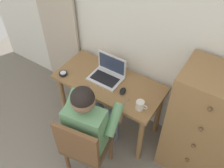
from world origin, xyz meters
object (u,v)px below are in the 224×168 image
at_px(dresser, 202,127).
at_px(chair, 84,146).
at_px(desk, 109,89).
at_px(coffee_mug, 140,105).
at_px(desk_clock, 63,74).
at_px(laptop, 108,73).
at_px(computer_mouse, 123,91).
at_px(person_seated, 92,120).

relative_size(dresser, chair, 1.44).
xyz_separation_m(desk, coffee_mug, (0.44, -0.15, 0.17)).
bearing_deg(coffee_mug, desk, 161.82).
bearing_deg(chair, desk_clock, 143.22).
bearing_deg(desk, laptop, 138.32).
bearing_deg(chair, desk, 102.76).
height_order(desk, coffee_mug, coffee_mug).
relative_size(dresser, computer_mouse, 12.72).
xyz_separation_m(dresser, coffee_mug, (-0.56, -0.20, 0.15)).
distance_m(chair, coffee_mug, 0.65).
distance_m(desk, computer_mouse, 0.25).
relative_size(dresser, coffee_mug, 10.60).
bearing_deg(laptop, person_seated, -71.47).
height_order(chair, laptop, laptop).
bearing_deg(chair, coffee_mug, 59.33).
bearing_deg(desk_clock, dresser, 9.30).
height_order(desk, computer_mouse, computer_mouse).
bearing_deg(laptop, dresser, 0.54).
bearing_deg(coffee_mug, desk_clock, -177.53).
bearing_deg(computer_mouse, desk_clock, 176.24).
height_order(laptop, desk_clock, laptop).
relative_size(laptop, coffee_mug, 2.84).
xyz_separation_m(desk, computer_mouse, (0.20, -0.05, 0.14)).
height_order(laptop, coffee_mug, laptop).
distance_m(person_seated, computer_mouse, 0.43).
relative_size(person_seated, computer_mouse, 12.01).
height_order(dresser, person_seated, dresser).
height_order(person_seated, desk_clock, person_seated).
bearing_deg(person_seated, chair, -81.53).
height_order(dresser, computer_mouse, dresser).
relative_size(dresser, laptop, 3.73).
bearing_deg(chair, computer_mouse, 84.99).
relative_size(computer_mouse, coffee_mug, 0.83).
bearing_deg(dresser, coffee_mug, -160.17).
bearing_deg(dresser, desk_clock, -170.70).
distance_m(dresser, coffee_mug, 0.62).
bearing_deg(desk_clock, laptop, 28.94).
relative_size(dresser, desk_clock, 14.13).
xyz_separation_m(desk, chair, (0.15, -0.65, -0.12)).
distance_m(desk, dresser, 1.01).
bearing_deg(desk_clock, chair, -36.78).
xyz_separation_m(chair, laptop, (-0.20, 0.69, 0.29)).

